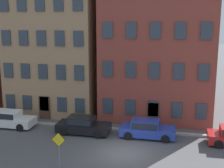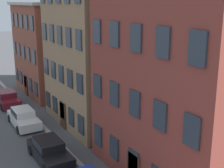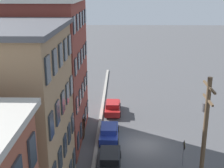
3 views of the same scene
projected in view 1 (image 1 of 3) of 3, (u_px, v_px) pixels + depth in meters
The scene contains 8 objects.
ground_plane at pixel (124, 153), 22.23m from camera, with size 200.00×200.00×0.00m, color #4C4C4F.
kerb_strip at pixel (133, 130), 26.52m from camera, with size 56.00×0.36×0.16m, color #9E998E.
apartment_midblock at pixel (64, 48), 33.66m from camera, with size 9.28×11.37×12.54m.
apartment_far at pixel (159, 43), 31.58m from camera, with size 10.69×11.75×13.79m.
car_white at pixel (9, 119), 27.50m from camera, with size 4.40×1.92×1.43m.
car_black at pixel (83, 125), 25.90m from camera, with size 4.40×1.92×1.43m.
car_blue at pixel (147, 128), 25.03m from camera, with size 4.40×1.92×1.43m.
caution_sign at pixel (59, 145), 19.68m from camera, with size 0.96×0.08×2.42m.
Camera 1 is at (3.56, -20.43, 9.45)m, focal length 50.00 mm.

